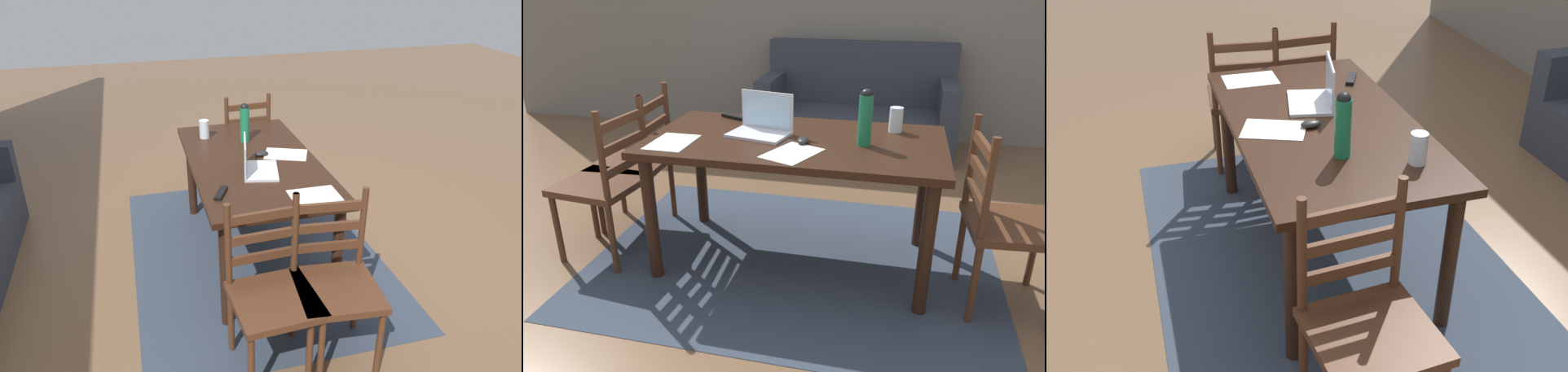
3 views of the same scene
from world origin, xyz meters
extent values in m
plane|color=brown|center=(0.00, 0.00, 0.00)|extent=(14.00, 14.00, 0.00)
cube|color=#333D4C|center=(0.00, 0.00, 0.00)|extent=(2.35, 1.78, 0.01)
cube|color=black|center=(0.00, 0.00, 0.74)|extent=(1.60, 0.87, 0.04)
cylinder|color=black|center=(-0.72, -0.35, 0.36)|extent=(0.07, 0.07, 0.72)
cylinder|color=black|center=(0.72, -0.35, 0.36)|extent=(0.07, 0.07, 0.72)
cylinder|color=black|center=(-0.72, 0.35, 0.36)|extent=(0.07, 0.07, 0.72)
cylinder|color=black|center=(0.72, 0.35, 0.36)|extent=(0.07, 0.07, 0.72)
cube|color=#4C2B19|center=(-1.13, -0.17, 0.45)|extent=(0.48, 0.48, 0.04)
cylinder|color=#4C2B19|center=(-1.34, -0.34, 0.21)|extent=(0.04, 0.04, 0.43)
cylinder|color=#4C2B19|center=(-1.30, 0.03, 0.21)|extent=(0.04, 0.04, 0.43)
cylinder|color=#4C2B19|center=(-0.96, -0.38, 0.21)|extent=(0.04, 0.04, 0.43)
cylinder|color=#4C2B19|center=(-0.92, 0.00, 0.21)|extent=(0.04, 0.04, 0.43)
cylinder|color=#4C2B19|center=(-0.95, -0.38, 0.70)|extent=(0.04, 0.04, 0.50)
cylinder|color=#4C2B19|center=(-0.91, 0.00, 0.70)|extent=(0.04, 0.04, 0.50)
cube|color=#4C2B19|center=(-0.93, -0.19, 0.60)|extent=(0.06, 0.36, 0.05)
cube|color=#4C2B19|center=(-0.93, -0.19, 0.72)|extent=(0.06, 0.36, 0.05)
cube|color=#4C2B19|center=(-0.93, -0.19, 0.85)|extent=(0.06, 0.36, 0.05)
cube|color=#4C2B19|center=(1.13, -0.17, 0.45)|extent=(0.47, 0.47, 0.04)
cylinder|color=#4C2B19|center=(0.93, 0.00, 0.21)|extent=(0.04, 0.04, 0.43)
cylinder|color=#4C2B19|center=(0.96, -0.38, 0.21)|extent=(0.04, 0.04, 0.43)
cylinder|color=#4C2B19|center=(0.92, 0.00, 0.70)|extent=(0.04, 0.04, 0.50)
cylinder|color=#4C2B19|center=(0.95, -0.38, 0.70)|extent=(0.04, 0.04, 0.50)
cube|color=#4C2B19|center=(0.93, -0.19, 0.60)|extent=(0.05, 0.36, 0.05)
cube|color=#4C2B19|center=(0.93, -0.19, 0.72)|extent=(0.05, 0.36, 0.05)
cube|color=#4C2B19|center=(0.93, -0.19, 0.85)|extent=(0.05, 0.36, 0.05)
cube|color=#4C2B19|center=(-1.13, 0.17, 0.45)|extent=(0.47, 0.47, 0.04)
cylinder|color=#4C2B19|center=(-1.31, -0.03, 0.21)|extent=(0.04, 0.04, 0.43)
cylinder|color=#4C2B19|center=(-1.33, 0.35, 0.21)|extent=(0.04, 0.04, 0.43)
cylinder|color=#4C2B19|center=(-0.93, 0.00, 0.21)|extent=(0.04, 0.04, 0.43)
cylinder|color=#4C2B19|center=(-0.95, 0.37, 0.21)|extent=(0.04, 0.04, 0.43)
cylinder|color=#4C2B19|center=(-0.92, 0.00, 0.70)|extent=(0.04, 0.04, 0.50)
cylinder|color=#4C2B19|center=(-0.94, 0.38, 0.70)|extent=(0.04, 0.04, 0.50)
cube|color=#4C2B19|center=(-0.93, 0.19, 0.60)|extent=(0.05, 0.36, 0.05)
cube|color=#4C2B19|center=(-0.93, 0.19, 0.72)|extent=(0.05, 0.36, 0.05)
cube|color=#4C2B19|center=(-0.93, 0.19, 0.85)|extent=(0.05, 0.36, 0.05)
cube|color=silver|center=(-0.21, 0.00, 0.77)|extent=(0.36, 0.28, 0.02)
cube|color=silver|center=(-0.19, 0.10, 0.88)|extent=(0.31, 0.08, 0.21)
cube|color=#A5CCEA|center=(-0.19, 0.10, 0.88)|extent=(0.29, 0.07, 0.19)
cylinder|color=#197247|center=(0.37, -0.03, 0.89)|extent=(0.07, 0.07, 0.26)
sphere|color=black|center=(0.37, -0.03, 1.02)|extent=(0.06, 0.06, 0.06)
cylinder|color=silver|center=(0.52, 0.26, 0.83)|extent=(0.08, 0.08, 0.14)
ellipsoid|color=black|center=(0.06, -0.08, 0.78)|extent=(0.07, 0.10, 0.03)
cube|color=black|center=(-0.46, 0.32, 0.77)|extent=(0.17, 0.11, 0.02)
cube|color=white|center=(-0.62, -0.22, 0.76)|extent=(0.21, 0.30, 0.00)
cube|color=white|center=(0.03, -0.25, 0.76)|extent=(0.31, 0.35, 0.00)
camera|label=1|loc=(-3.12, 0.78, 2.14)|focal=34.58mm
camera|label=2|loc=(0.53, -2.52, 1.57)|focal=34.10mm
camera|label=3|loc=(2.62, -0.86, 2.04)|focal=43.07mm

